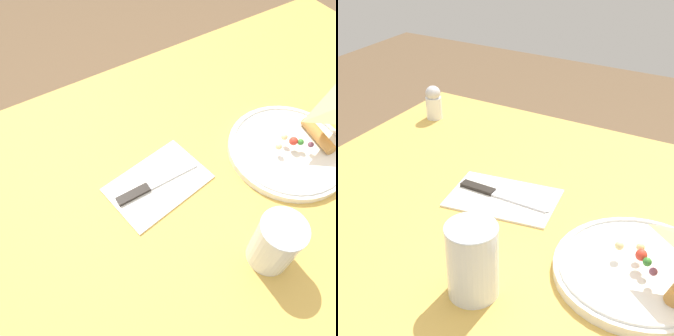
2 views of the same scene
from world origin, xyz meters
TOP-DOWN VIEW (x-y plane):
  - ground_plane at (0.00, 0.00)m, footprint 6.00×6.00m
  - dining_table at (0.00, 0.00)m, footprint 1.26×0.80m
  - plate_pizza at (0.08, -0.07)m, footprint 0.26×0.26m
  - milk_glass at (-0.12, -0.23)m, footprint 0.08×0.08m
  - napkin_folded at (-0.20, 0.01)m, footprint 0.22×0.16m
  - butter_knife at (-0.21, 0.01)m, footprint 0.19×0.02m

SIDE VIEW (x-z plane):
  - ground_plane at x=0.00m, z-range 0.00..0.00m
  - dining_table at x=0.00m, z-range 0.27..1.02m
  - napkin_folded at x=-0.20m, z-range 0.75..0.75m
  - butter_knife at x=-0.21m, z-range 0.75..0.76m
  - plate_pizza at x=0.08m, z-range 0.74..0.79m
  - milk_glass at x=-0.12m, z-range 0.74..0.86m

